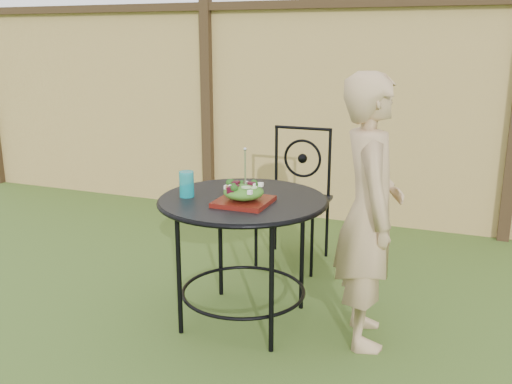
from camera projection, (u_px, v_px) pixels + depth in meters
ground at (252, 335)px, 3.09m from camera, size 60.00×60.00×0.00m
fence at (348, 113)px, 4.81m from camera, size 8.00×0.12×1.90m
patio_table at (243, 222)px, 3.11m from camera, size 0.92×0.92×0.72m
patio_chair at (296, 193)px, 4.03m from camera, size 0.46×0.46×0.95m
diner at (369, 212)px, 2.89m from camera, size 0.48×0.59×1.41m
salad_plate at (244, 202)px, 2.96m from camera, size 0.27×0.27×0.02m
salad at (244, 192)px, 2.95m from camera, size 0.21×0.21×0.08m
fork at (245, 168)px, 2.91m from camera, size 0.01×0.01×0.18m
drinking_glass at (187, 184)px, 3.08m from camera, size 0.08×0.08×0.14m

